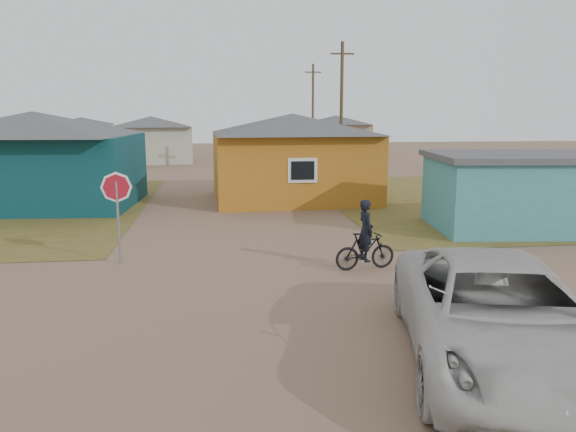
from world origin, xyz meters
name	(u,v)px	position (x,y,z in m)	size (l,w,h in m)	color
ground	(263,303)	(0.00, 0.00, 0.00)	(120.00, 120.00, 0.00)	#81614A
grass_ne	(538,198)	(14.00, 13.00, 0.01)	(20.00, 18.00, 0.00)	brown
house_teal	(36,158)	(-8.50, 13.50, 2.05)	(8.93, 7.08, 4.00)	#0A323A
house_yellow	(293,156)	(2.50, 14.00, 2.00)	(7.72, 6.76, 3.90)	#AC681A
shed_turquoise	(524,191)	(9.50, 6.50, 1.31)	(6.71, 4.93, 2.60)	teal
house_pale_west	(152,139)	(-6.00, 34.00, 1.86)	(7.04, 6.15, 3.60)	#A7B097
house_beige_east	(336,134)	(10.00, 40.00, 1.86)	(6.95, 6.05, 3.60)	tan
house_pale_north	(82,134)	(-14.00, 46.00, 1.75)	(6.28, 5.81, 3.40)	#A7B097
utility_pole_near	(341,109)	(6.50, 22.00, 4.14)	(1.40, 0.20, 8.00)	#4C3D2D
utility_pole_far	(313,109)	(7.50, 38.00, 4.14)	(1.40, 0.20, 8.00)	#4C3D2D
stop_sign	(117,197)	(-3.53, 3.59, 1.81)	(0.78, 0.27, 2.46)	gray
cyclist	(365,244)	(2.80, 2.25, 0.66)	(1.66, 0.68, 1.82)	black
vehicle	(498,315)	(3.44, -3.42, 0.85)	(2.82, 6.11, 1.70)	beige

